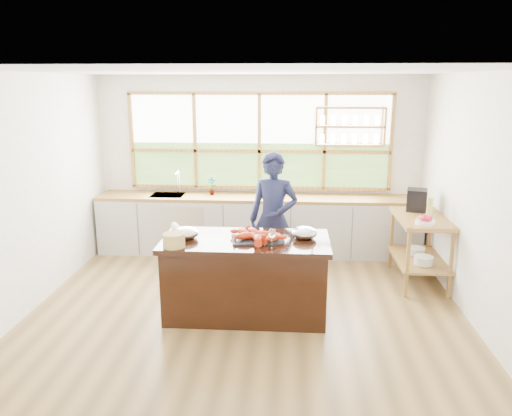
# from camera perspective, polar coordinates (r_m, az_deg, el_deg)

# --- Properties ---
(ground_plane) EXTENTS (5.00, 5.00, 0.00)m
(ground_plane) POSITION_cam_1_polar(r_m,az_deg,el_deg) (6.05, -0.98, -11.14)
(ground_plane) COLOR olive
(room_shell) EXTENTS (5.02, 4.52, 2.71)m
(room_shell) POSITION_cam_1_polar(r_m,az_deg,el_deg) (6.04, -0.40, 6.23)
(room_shell) COLOR white
(room_shell) RESTS_ON ground_plane
(back_counter) EXTENTS (4.90, 0.63, 0.90)m
(back_counter) POSITION_cam_1_polar(r_m,az_deg,el_deg) (7.71, 0.10, -1.88)
(back_counter) COLOR #BBB7B1
(back_counter) RESTS_ON ground_plane
(right_shelf_unit) EXTENTS (0.62, 1.10, 0.90)m
(right_shelf_unit) POSITION_cam_1_polar(r_m,az_deg,el_deg) (6.86, 18.26, -3.36)
(right_shelf_unit) COLOR olive
(right_shelf_unit) RESTS_ON ground_plane
(island) EXTENTS (1.85, 0.90, 0.90)m
(island) POSITION_cam_1_polar(r_m,az_deg,el_deg) (5.69, -1.17, -7.86)
(island) COLOR black
(island) RESTS_ON ground_plane
(cook) EXTENTS (0.71, 0.55, 1.74)m
(cook) POSITION_cam_1_polar(r_m,az_deg,el_deg) (6.41, 1.99, -1.34)
(cook) COLOR #171B39
(cook) RESTS_ON ground_plane
(potted_plant) EXTENTS (0.15, 0.11, 0.29)m
(potted_plant) POSITION_cam_1_polar(r_m,az_deg,el_deg) (7.70, -5.10, 2.57)
(potted_plant) COLOR slate
(potted_plant) RESTS_ON back_counter
(cutting_board) EXTENTS (0.46, 0.39, 0.01)m
(cutting_board) POSITION_cam_1_polar(r_m,az_deg,el_deg) (7.58, 1.61, 1.39)
(cutting_board) COLOR green
(cutting_board) RESTS_ON back_counter
(espresso_machine) EXTENTS (0.31, 0.33, 0.29)m
(espresso_machine) POSITION_cam_1_polar(r_m,az_deg,el_deg) (7.06, 17.88, 0.89)
(espresso_machine) COLOR black
(espresso_machine) RESTS_ON right_shelf_unit
(wine_bottle) EXTENTS (0.08, 0.08, 0.29)m
(wine_bottle) POSITION_cam_1_polar(r_m,az_deg,el_deg) (6.63, 19.24, -0.07)
(wine_bottle) COLOR #B3BA56
(wine_bottle) RESTS_ON right_shelf_unit
(fruit_bowl) EXTENTS (0.23, 0.23, 0.11)m
(fruit_bowl) POSITION_cam_1_polar(r_m,az_deg,el_deg) (6.43, 18.78, -1.38)
(fruit_bowl) COLOR silver
(fruit_bowl) RESTS_ON right_shelf_unit
(slate_board) EXTENTS (0.60, 0.48, 0.02)m
(slate_board) POSITION_cam_1_polar(r_m,az_deg,el_deg) (5.50, 0.09, -3.59)
(slate_board) COLOR black
(slate_board) RESTS_ON island
(lobster_pile) EXTENTS (0.55, 0.48, 0.08)m
(lobster_pile) POSITION_cam_1_polar(r_m,az_deg,el_deg) (5.47, -0.00, -3.13)
(lobster_pile) COLOR red
(lobster_pile) RESTS_ON slate_board
(mixing_bowl_left) EXTENTS (0.28, 0.28, 0.13)m
(mixing_bowl_left) POSITION_cam_1_polar(r_m,az_deg,el_deg) (5.61, -7.97, -2.85)
(mixing_bowl_left) COLOR #B5B7BC
(mixing_bowl_left) RESTS_ON island
(mixing_bowl_right) EXTENTS (0.29, 0.29, 0.14)m
(mixing_bowl_right) POSITION_cam_1_polar(r_m,az_deg,el_deg) (5.58, 5.54, -2.84)
(mixing_bowl_right) COLOR #B5B7BC
(mixing_bowl_right) RESTS_ON island
(wine_glass) EXTENTS (0.08, 0.08, 0.22)m
(wine_glass) POSITION_cam_1_polar(r_m,az_deg,el_deg) (5.17, 1.84, -3.00)
(wine_glass) COLOR white
(wine_glass) RESTS_ON island
(wicker_basket) EXTENTS (0.23, 0.23, 0.15)m
(wicker_basket) POSITION_cam_1_polar(r_m,az_deg,el_deg) (5.32, -9.38, -3.66)
(wicker_basket) COLOR tan
(wicker_basket) RESTS_ON island
(parchment_roll) EXTENTS (0.20, 0.31, 0.08)m
(parchment_roll) POSITION_cam_1_polar(r_m,az_deg,el_deg) (5.86, -9.06, -2.32)
(parchment_roll) COLOR white
(parchment_roll) RESTS_ON island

